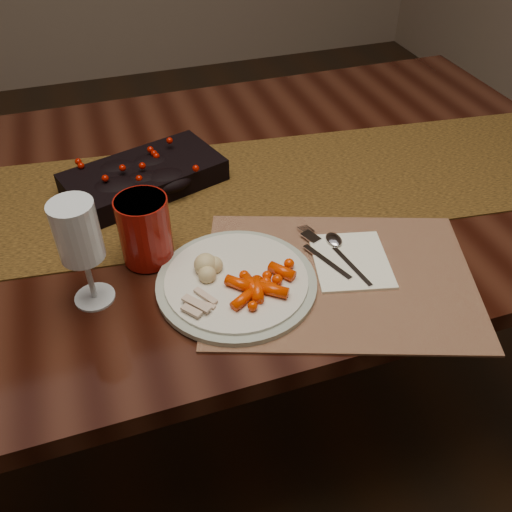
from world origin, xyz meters
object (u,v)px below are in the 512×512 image
object	(u,v)px
turkey_shreds	(201,302)
placemat_main	(339,277)
dining_table	(213,312)
mashed_potatoes	(212,264)
dinner_plate	(236,282)
wine_glass	(83,255)
baby_carrots	(259,282)
napkin	(351,261)
red_cup	(145,230)
centerpiece	(144,174)

from	to	relation	value
turkey_shreds	placemat_main	bearing A→B (deg)	1.55
dining_table	turkey_shreds	xyz separation A→B (m)	(-0.09, -0.34, 0.40)
mashed_potatoes	turkey_shreds	world-z (taller)	mashed_potatoes
dinner_plate	wine_glass	bearing A→B (deg)	168.12
dining_table	baby_carrots	world-z (taller)	baby_carrots
turkey_shreds	wine_glass	world-z (taller)	wine_glass
placemat_main	napkin	size ratio (longest dim) A/B	3.05
dinner_plate	baby_carrots	xyz separation A→B (m)	(0.03, -0.03, 0.02)
dining_table	baby_carrots	xyz separation A→B (m)	(0.01, -0.33, 0.40)
turkey_shreds	dining_table	bearing A→B (deg)	75.18
dinner_plate	red_cup	size ratio (longest dim) A/B	2.19
placemat_main	centerpiece	bearing A→B (deg)	144.64
napkin	red_cup	world-z (taller)	red_cup
baby_carrots	wine_glass	world-z (taller)	wine_glass
baby_carrots	turkey_shreds	bearing A→B (deg)	-173.43
red_cup	placemat_main	bearing A→B (deg)	-27.06
baby_carrots	napkin	xyz separation A→B (m)	(0.18, 0.02, -0.02)
wine_glass	dining_table	bearing A→B (deg)	44.91
placemat_main	red_cup	xyz separation A→B (m)	(-0.30, 0.16, 0.06)
centerpiece	napkin	bearing A→B (deg)	-49.35
turkey_shreds	red_cup	size ratio (longest dim) A/B	0.61
dinner_plate	wine_glass	world-z (taller)	wine_glass
dinner_plate	turkey_shreds	size ratio (longest dim) A/B	3.62
mashed_potatoes	dinner_plate	bearing A→B (deg)	-37.66
centerpiece	red_cup	bearing A→B (deg)	-98.02
dining_table	placemat_main	distance (m)	0.53
placemat_main	red_cup	distance (m)	0.35
napkin	red_cup	xyz separation A→B (m)	(-0.34, 0.13, 0.06)
wine_glass	turkey_shreds	bearing A→B (deg)	-29.39
mashed_potatoes	turkey_shreds	size ratio (longest dim) A/B	0.96
red_cup	dinner_plate	bearing A→B (deg)	-43.04
centerpiece	placemat_main	bearing A→B (deg)	-54.80
wine_glass	baby_carrots	bearing A→B (deg)	-16.78
centerpiece	turkey_shreds	distance (m)	0.39
centerpiece	baby_carrots	world-z (taller)	centerpiece
centerpiece	turkey_shreds	world-z (taller)	centerpiece
turkey_shreds	red_cup	distance (m)	0.18
dining_table	baby_carrots	distance (m)	0.52
centerpiece	dining_table	bearing A→B (deg)	-23.17
centerpiece	wine_glass	xyz separation A→B (m)	(-0.14, -0.30, 0.06)
placemat_main	baby_carrots	bearing A→B (deg)	-162.54
centerpiece	placemat_main	distance (m)	0.47
dining_table	mashed_potatoes	size ratio (longest dim) A/B	24.76
red_cup	wine_glass	world-z (taller)	wine_glass
red_cup	wine_glass	xyz separation A→B (m)	(-0.10, -0.07, 0.03)
baby_carrots	mashed_potatoes	size ratio (longest dim) A/B	1.48
dinner_plate	red_cup	xyz separation A→B (m)	(-0.13, 0.12, 0.05)
dinner_plate	mashed_potatoes	size ratio (longest dim) A/B	3.76
baby_carrots	mashed_potatoes	world-z (taller)	mashed_potatoes
baby_carrots	dining_table	bearing A→B (deg)	91.88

